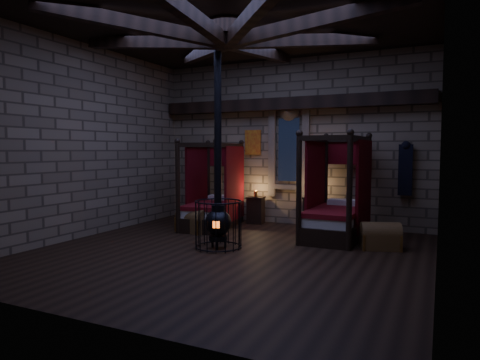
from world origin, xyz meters
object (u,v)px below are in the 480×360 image
at_px(bed_left, 213,206).
at_px(bed_right, 337,213).
at_px(trunk_right, 380,237).
at_px(stove, 218,218).
at_px(trunk_left, 194,221).

relative_size(bed_left, bed_right, 0.96).
height_order(trunk_right, stove, stove).
distance_m(trunk_right, stove, 3.13).
relative_size(bed_right, stove, 0.54).
height_order(trunk_left, trunk_right, trunk_left).
bearing_deg(stove, trunk_right, 4.94).
bearing_deg(trunk_left, bed_right, 27.95).
distance_m(bed_left, stove, 2.35).
bearing_deg(trunk_left, stove, -28.68).
relative_size(bed_right, trunk_left, 2.48).
xyz_separation_m(bed_left, trunk_left, (-0.07, -0.80, -0.25)).
height_order(bed_left, bed_right, bed_right).
bearing_deg(trunk_right, bed_right, 126.54).
bearing_deg(trunk_left, trunk_right, 15.08).
bearing_deg(bed_right, bed_left, -179.66).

